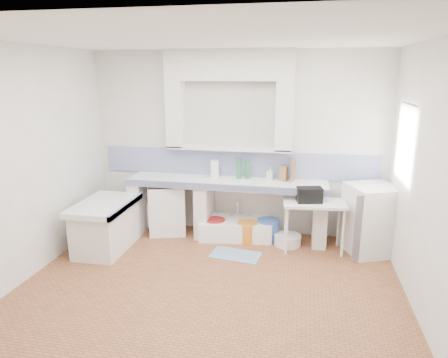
% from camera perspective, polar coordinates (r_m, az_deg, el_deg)
% --- Properties ---
extents(floor, '(4.50, 4.50, 0.00)m').
position_cam_1_polar(floor, '(4.94, -2.32, -15.41)').
color(floor, '#945634').
rests_on(floor, ground).
extents(ceiling, '(4.50, 4.50, 0.00)m').
position_cam_1_polar(ceiling, '(4.29, -2.72, 19.02)').
color(ceiling, white).
rests_on(ceiling, ground).
extents(wall_back, '(4.50, 0.00, 4.50)m').
position_cam_1_polar(wall_back, '(6.33, 1.75, 4.88)').
color(wall_back, white).
rests_on(wall_back, ground).
extents(wall_front, '(4.50, 0.00, 4.50)m').
position_cam_1_polar(wall_front, '(2.61, -12.99, -10.01)').
color(wall_front, white).
rests_on(wall_front, ground).
extents(wall_left, '(0.00, 4.50, 4.50)m').
position_cam_1_polar(wall_left, '(5.39, -26.47, 1.61)').
color(wall_left, white).
rests_on(wall_left, ground).
extents(wall_right, '(0.00, 4.50, 4.50)m').
position_cam_1_polar(wall_right, '(4.46, 26.84, -0.86)').
color(wall_right, white).
rests_on(wall_right, ground).
extents(alcove_mass, '(1.90, 0.25, 0.45)m').
position_cam_1_polar(alcove_mass, '(6.13, 0.68, 15.60)').
color(alcove_mass, white).
rests_on(alcove_mass, ground).
extents(window_frame, '(0.35, 0.86, 1.06)m').
position_cam_1_polar(window_frame, '(5.61, 25.63, 4.25)').
color(window_frame, '#362111').
rests_on(window_frame, ground).
extents(lace_valance, '(0.01, 0.84, 0.24)m').
position_cam_1_polar(lace_valance, '(5.52, 24.60, 8.22)').
color(lace_valance, white).
rests_on(lace_valance, ground).
extents(counter_slab, '(3.00, 0.60, 0.08)m').
position_cam_1_polar(counter_slab, '(6.17, 0.34, -0.50)').
color(counter_slab, white).
rests_on(counter_slab, ground).
extents(counter_lip, '(3.00, 0.04, 0.10)m').
position_cam_1_polar(counter_lip, '(5.91, -0.17, -1.20)').
color(counter_lip, navy).
rests_on(counter_lip, ground).
extents(counter_pier_left, '(0.20, 0.55, 0.82)m').
position_cam_1_polar(counter_pier_left, '(6.69, -11.54, -3.61)').
color(counter_pier_left, white).
rests_on(counter_pier_left, ground).
extents(counter_pier_mid, '(0.20, 0.55, 0.82)m').
position_cam_1_polar(counter_pier_mid, '(6.38, -2.77, -4.25)').
color(counter_pier_mid, white).
rests_on(counter_pier_mid, ground).
extents(counter_pier_right, '(0.20, 0.55, 0.82)m').
position_cam_1_polar(counter_pier_right, '(6.21, 13.18, -5.15)').
color(counter_pier_right, white).
rests_on(counter_pier_right, ground).
extents(peninsula_top, '(0.70, 1.10, 0.08)m').
position_cam_1_polar(peninsula_top, '(6.01, -16.33, -3.51)').
color(peninsula_top, white).
rests_on(peninsula_top, ground).
extents(peninsula_base, '(0.60, 1.00, 0.62)m').
position_cam_1_polar(peninsula_base, '(6.13, -16.09, -6.62)').
color(peninsula_base, white).
rests_on(peninsula_base, ground).
extents(peninsula_lip, '(0.04, 1.10, 0.10)m').
position_cam_1_polar(peninsula_lip, '(5.87, -13.46, -3.75)').
color(peninsula_lip, navy).
rests_on(peninsula_lip, ground).
extents(backsplash, '(4.27, 0.03, 0.40)m').
position_cam_1_polar(backsplash, '(6.37, 1.71, 2.20)').
color(backsplash, navy).
rests_on(backsplash, ground).
extents(stove, '(0.68, 0.67, 0.78)m').
position_cam_1_polar(stove, '(6.54, -7.87, -4.08)').
color(stove, white).
rests_on(stove, ground).
extents(sink, '(1.15, 0.72, 0.26)m').
position_cam_1_polar(sink, '(6.37, 1.62, -6.93)').
color(sink, white).
rests_on(sink, ground).
extents(side_table, '(0.90, 0.55, 0.04)m').
position_cam_1_polar(side_table, '(5.97, 12.32, -6.43)').
color(side_table, white).
rests_on(side_table, ground).
extents(fridge, '(0.82, 0.82, 0.97)m').
position_cam_1_polar(fridge, '(6.09, 19.80, -5.30)').
color(fridge, white).
rests_on(fridge, ground).
extents(bucket_red, '(0.42, 0.42, 0.30)m').
position_cam_1_polar(bucket_red, '(6.31, -1.29, -6.94)').
color(bucket_red, '#A9181B').
rests_on(bucket_red, ground).
extents(bucket_orange, '(0.32, 0.32, 0.29)m').
position_cam_1_polar(bucket_orange, '(6.22, 3.27, -7.34)').
color(bucket_orange, orange).
rests_on(bucket_orange, ground).
extents(bucket_blue, '(0.40, 0.40, 0.32)m').
position_cam_1_polar(bucket_blue, '(6.29, 6.15, -7.04)').
color(bucket_blue, blue).
rests_on(bucket_blue, ground).
extents(basin_white, '(0.47, 0.47, 0.15)m').
position_cam_1_polar(basin_white, '(6.18, 8.84, -8.36)').
color(basin_white, white).
rests_on(basin_white, ground).
extents(water_bottle_a, '(0.09, 0.09, 0.30)m').
position_cam_1_polar(water_bottle_a, '(6.52, 1.02, -6.22)').
color(water_bottle_a, silver).
rests_on(water_bottle_a, ground).
extents(water_bottle_b, '(0.09, 0.09, 0.31)m').
position_cam_1_polar(water_bottle_b, '(6.48, 3.57, -6.35)').
color(water_bottle_b, silver).
rests_on(water_bottle_b, ground).
extents(black_bag, '(0.37, 0.26, 0.21)m').
position_cam_1_polar(black_bag, '(5.80, 11.80, -2.18)').
color(black_bag, black).
rests_on(black_bag, side_table).
extents(green_bottle_a, '(0.09, 0.09, 0.32)m').
position_cam_1_polar(green_bottle_a, '(6.22, 2.08, 1.49)').
color(green_bottle_a, '#1F6F34').
rests_on(green_bottle_a, counter_slab).
extents(green_bottle_b, '(0.07, 0.07, 0.29)m').
position_cam_1_polar(green_bottle_b, '(6.23, 3.24, 1.36)').
color(green_bottle_b, '#1F6F34').
rests_on(green_bottle_b, counter_slab).
extents(knife_block, '(0.13, 0.12, 0.22)m').
position_cam_1_polar(knife_block, '(6.16, 8.26, 0.76)').
color(knife_block, olive).
rests_on(knife_block, counter_slab).
extents(cutting_board, '(0.06, 0.23, 0.32)m').
position_cam_1_polar(cutting_board, '(6.17, 9.59, 1.18)').
color(cutting_board, olive).
rests_on(cutting_board, counter_slab).
extents(paper_towel, '(0.14, 0.14, 0.27)m').
position_cam_1_polar(paper_towel, '(6.29, -1.33, 1.41)').
color(paper_towel, white).
rests_on(paper_towel, counter_slab).
extents(soap_bottle, '(0.11, 0.12, 0.20)m').
position_cam_1_polar(soap_bottle, '(6.20, 6.46, 0.81)').
color(soap_bottle, white).
rests_on(soap_bottle, counter_slab).
extents(rug, '(0.73, 0.49, 0.01)m').
position_cam_1_polar(rug, '(5.80, 1.62, -10.52)').
color(rug, '#325C8A').
rests_on(rug, ground).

